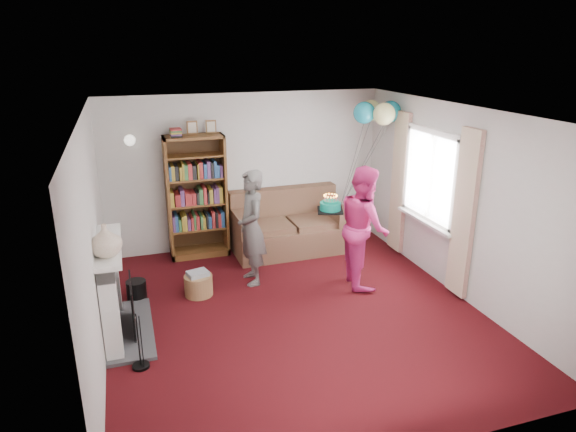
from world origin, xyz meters
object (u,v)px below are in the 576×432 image
object	(u,v)px
sofa	(288,228)
birthday_cake	(330,206)
person_striped	(251,228)
person_magenta	(364,226)
bookcase	(196,198)

from	to	relation	value
sofa	birthday_cake	world-z (taller)	birthday_cake
sofa	person_striped	bearing A→B (deg)	-131.08
person_striped	person_magenta	world-z (taller)	person_magenta
person_striped	birthday_cake	world-z (taller)	person_striped
sofa	person_striped	xyz separation A→B (m)	(-0.86, -1.03, 0.45)
person_striped	birthday_cake	distance (m)	1.14
bookcase	birthday_cake	size ratio (longest dim) A/B	6.38
person_striped	sofa	bearing A→B (deg)	138.58
person_magenta	sofa	bearing A→B (deg)	30.81
person_magenta	birthday_cake	size ratio (longest dim) A/B	5.06
person_striped	birthday_cake	bearing A→B (deg)	62.33
sofa	person_magenta	world-z (taller)	person_magenta
bookcase	birthday_cake	distance (m)	2.32
person_striped	birthday_cake	xyz separation A→B (m)	(0.96, -0.48, 0.36)
bookcase	person_striped	xyz separation A→B (m)	(0.57, -1.25, -0.13)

